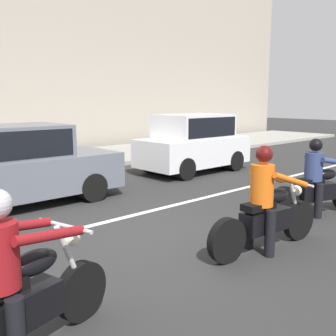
# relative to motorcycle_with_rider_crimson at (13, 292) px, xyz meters

# --- Properties ---
(ground_plane) EXTENTS (80.00, 80.00, 0.00)m
(ground_plane) POSITION_rel_motorcycle_with_rider_crimson_xyz_m (2.78, 1.86, -0.64)
(ground_plane) COLOR #2C2C2C
(lane_marking_stripe) EXTENTS (18.00, 0.14, 0.01)m
(lane_marking_stripe) POSITION_rel_motorcycle_with_rider_crimson_xyz_m (3.44, 2.76, -0.63)
(lane_marking_stripe) COLOR silver
(lane_marking_stripe) RESTS_ON ground_plane
(motorcycle_with_rider_crimson) EXTENTS (2.11, 0.82, 1.55)m
(motorcycle_with_rider_crimson) POSITION_rel_motorcycle_with_rider_crimson_xyz_m (0.00, 0.00, 0.00)
(motorcycle_with_rider_crimson) COLOR black
(motorcycle_with_rider_crimson) RESTS_ON ground_plane
(motorcycle_with_rider_orange_stripe) EXTENTS (2.23, 0.72, 1.60)m
(motorcycle_with_rider_orange_stripe) POSITION_rel_motorcycle_with_rider_crimson_xyz_m (3.75, -0.00, 0.01)
(motorcycle_with_rider_orange_stripe) COLOR black
(motorcycle_with_rider_orange_stripe) RESTS_ON ground_plane
(motorcycle_with_rider_denim_blue) EXTENTS (2.15, 0.94, 1.51)m
(motorcycle_with_rider_denim_blue) POSITION_rel_motorcycle_with_rider_crimson_xyz_m (6.08, 0.39, -0.01)
(motorcycle_with_rider_denim_blue) COLOR black
(motorcycle_with_rider_denim_blue) RESTS_ON ground_plane
(parked_sedan_slate_gray) EXTENTS (4.31, 1.82, 1.72)m
(parked_sedan_slate_gray) POSITION_rel_motorcycle_with_rider_crimson_xyz_m (1.98, 5.03, 0.24)
(parked_sedan_slate_gray) COLOR slate
(parked_sedan_slate_gray) RESTS_ON ground_plane
(parked_hatchback_white) EXTENTS (3.61, 1.76, 1.80)m
(parked_hatchback_white) POSITION_rel_motorcycle_with_rider_crimson_xyz_m (7.68, 5.26, 0.29)
(parked_hatchback_white) COLOR silver
(parked_hatchback_white) RESTS_ON ground_plane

